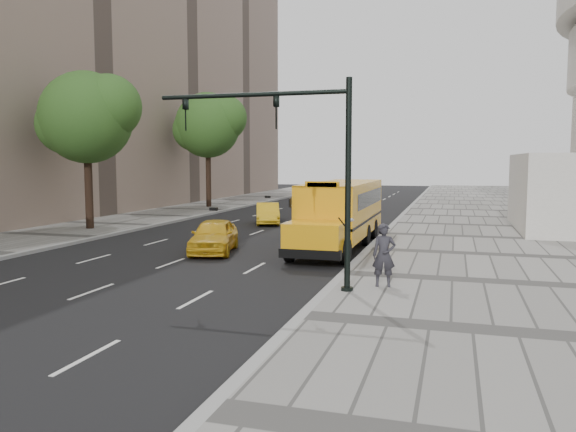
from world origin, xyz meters
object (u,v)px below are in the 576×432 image
(school_bus, at_px, (342,209))
(traffic_signal, at_px, (302,158))
(tree_c, at_px, (209,125))
(pedestrian, at_px, (384,255))
(taxi_far, at_px, (268,213))
(tree_b, at_px, (88,117))
(taxi_near, at_px, (214,236))

(school_bus, distance_m, traffic_signal, 10.11)
(tree_c, xyz_separation_m, pedestrian, (17.97, -26.70, -5.95))
(tree_c, relative_size, traffic_signal, 1.53)
(taxi_far, bearing_deg, traffic_signal, -88.08)
(tree_b, xyz_separation_m, tree_c, (0.01, 16.32, 0.57))
(tree_b, distance_m, taxi_far, 12.16)
(taxi_far, bearing_deg, pedestrian, -80.49)
(tree_c, height_order, taxi_near, tree_c)
(school_bus, height_order, taxi_near, school_bus)
(taxi_far, xyz_separation_m, pedestrian, (9.41, -16.74, 0.45))
(school_bus, height_order, traffic_signal, traffic_signal)
(tree_c, height_order, pedestrian, tree_c)
(taxi_far, relative_size, pedestrian, 2.10)
(school_bus, distance_m, taxi_far, 10.10)
(traffic_signal, bearing_deg, taxi_near, 132.50)
(tree_b, distance_m, pedestrian, 21.45)
(tree_b, relative_size, school_bus, 0.78)
(tree_b, relative_size, taxi_near, 2.08)
(tree_b, relative_size, pedestrian, 4.66)
(tree_c, height_order, taxi_far, tree_c)
(tree_b, distance_m, tree_c, 16.33)
(taxi_near, relative_size, pedestrian, 2.24)
(tree_b, height_order, taxi_near, tree_b)
(school_bus, distance_m, taxi_near, 6.24)
(pedestrian, height_order, traffic_signal, traffic_signal)
(taxi_far, relative_size, traffic_signal, 0.64)
(taxi_far, height_order, traffic_signal, traffic_signal)
(taxi_near, bearing_deg, school_bus, 22.38)
(taxi_far, xyz_separation_m, traffic_signal, (7.02, -17.61, 3.42))
(tree_b, bearing_deg, taxi_far, 36.56)
(tree_b, xyz_separation_m, taxi_near, (9.94, -5.09, -5.76))
(taxi_near, bearing_deg, tree_c, 100.91)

